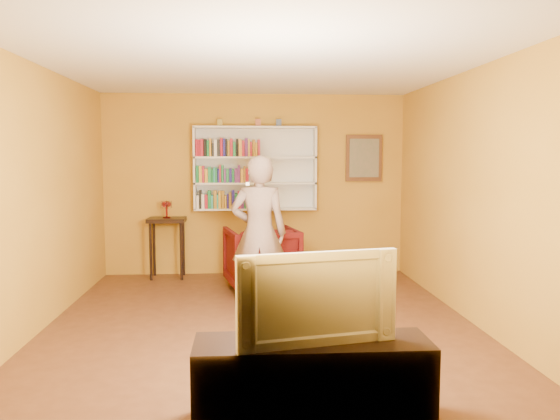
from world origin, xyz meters
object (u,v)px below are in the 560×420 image
Objects in this scene: person at (259,233)px; tv_cabinet at (312,382)px; armchair at (261,258)px; bookshelf at (255,169)px; television at (313,295)px; ruby_lustre at (167,206)px; console_table at (167,228)px.

person is 2.84m from tv_cabinet.
bookshelf is at bearing -98.04° from armchair.
armchair is at bearing -86.48° from bookshelf.
armchair is at bearing 93.14° from tv_cabinet.
person is 2.78m from television.
ruby_lustre is (-1.29, -0.16, -0.53)m from bookshelf.
console_table reaches higher than tv_cabinet.
tv_cabinet is at bearing -70.95° from ruby_lustre.
tv_cabinet is at bearing -70.95° from console_table.
person is at bearing 95.53° from tv_cabinet.
tv_cabinet is at bearing 81.58° from armchair.
console_table is 0.50× the size of person.
television is at bearing -70.95° from console_table.
ruby_lustre is at bearing -40.94° from armchair.
console_table is (-1.29, -0.16, -0.86)m from bookshelf.
console_table is 2.17m from person.
ruby_lustre is 4.76m from television.
person is at bearing 83.79° from television.
tv_cabinet is (0.27, -2.76, -0.61)m from person.
television is at bearing 81.58° from armchair.
armchair is 0.52× the size of person.
person is at bearing 74.77° from armchair.
bookshelf reaches higher than console_table.
ruby_lustre is at bearing 135.00° from console_table.
bookshelf is at bearing 81.47° from television.
bookshelf reaches higher than television.
bookshelf is 2.02m from person.
armchair is 3.77m from television.
person is at bearing -53.47° from ruby_lustre.
bookshelf is 1.56m from console_table.
bookshelf is at bearing -87.31° from person.
television reaches higher than console_table.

